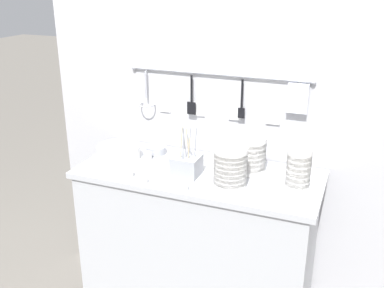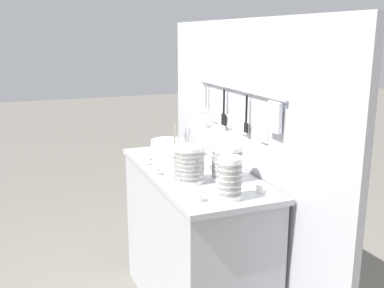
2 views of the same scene
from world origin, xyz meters
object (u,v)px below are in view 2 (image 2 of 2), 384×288
(bowl_stack_wide_centre, at_px, (189,164))
(cup_back_left, at_px, (182,153))
(cup_front_left, at_px, (209,164))
(cup_by_caddy, at_px, (208,167))
(cutlery_caddy, at_px, (181,160))
(cup_edge_far, at_px, (260,188))
(cup_back_right, at_px, (156,171))
(plate_stack, at_px, (168,145))
(cup_front_right, at_px, (148,157))
(bowl_stack_tall_left, at_px, (227,163))
(steel_mixing_bowl, at_px, (196,151))
(cup_edge_near, at_px, (199,197))
(bowl_stack_short_front, at_px, (230,178))
(cup_mid_row, at_px, (146,161))

(bowl_stack_wide_centre, bearing_deg, cup_back_left, 163.37)
(cup_front_left, distance_m, cup_by_caddy, 0.06)
(cutlery_caddy, bearing_deg, cup_front_left, 76.09)
(cup_by_caddy, xyz_separation_m, cup_edge_far, (0.43, 0.09, 0.00))
(cup_by_caddy, distance_m, cup_back_right, 0.30)
(plate_stack, relative_size, cup_back_right, 5.48)
(bowl_stack_wide_centre, xyz_separation_m, cup_front_right, (-0.50, -0.08, -0.08))
(bowl_stack_tall_left, xyz_separation_m, bowl_stack_wide_centre, (-0.04, -0.20, 0.00))
(bowl_stack_wide_centre, bearing_deg, cup_edge_far, 44.06)
(cup_front_left, bearing_deg, cup_edge_far, 7.16)
(plate_stack, distance_m, cup_front_left, 0.48)
(steel_mixing_bowl, xyz_separation_m, cup_edge_near, (0.79, -0.31, -0.00))
(bowl_stack_tall_left, distance_m, bowl_stack_wide_centre, 0.21)
(bowl_stack_short_front, height_order, cup_edge_near, bowl_stack_short_front)
(steel_mixing_bowl, bearing_deg, cup_mid_row, -73.01)
(bowl_stack_wide_centre, distance_m, cup_mid_row, 0.42)
(cup_edge_near, xyz_separation_m, cup_by_caddy, (-0.43, 0.24, 0.00))
(plate_stack, relative_size, cup_back_left, 5.48)
(cutlery_caddy, bearing_deg, bowl_stack_tall_left, 28.42)
(cup_front_left, xyz_separation_m, cup_by_caddy, (0.05, -0.03, 0.00))
(cutlery_caddy, bearing_deg, bowl_stack_wide_centre, -11.33)
(cup_edge_near, distance_m, cup_back_left, 0.82)
(bowl_stack_short_front, bearing_deg, bowl_stack_tall_left, 156.25)
(steel_mixing_bowl, xyz_separation_m, cup_front_right, (0.01, -0.33, -0.00))
(bowl_stack_short_front, distance_m, plate_stack, 0.98)
(cup_back_right, bearing_deg, bowl_stack_short_front, 22.95)
(plate_stack, relative_size, steel_mixing_bowl, 2.07)
(cup_back_right, bearing_deg, bowl_stack_tall_left, 54.67)
(cutlery_caddy, distance_m, cup_back_right, 0.18)
(bowl_stack_short_front, height_order, cup_by_caddy, bowl_stack_short_front)
(cup_edge_near, bearing_deg, cup_back_right, -172.34)
(steel_mixing_bowl, distance_m, cup_by_caddy, 0.37)
(cup_front_left, height_order, cup_edge_far, same)
(cup_front_left, relative_size, cup_edge_far, 1.00)
(cup_mid_row, bearing_deg, bowl_stack_tall_left, 36.35)
(bowl_stack_wide_centre, xyz_separation_m, cup_back_left, (-0.51, 0.15, -0.08))
(cup_by_caddy, distance_m, cup_back_left, 0.36)
(cup_front_left, bearing_deg, steel_mixing_bowl, 172.13)
(bowl_stack_wide_centre, relative_size, cup_front_left, 4.70)
(bowl_stack_short_front, bearing_deg, bowl_stack_wide_centre, -164.06)
(bowl_stack_wide_centre, height_order, cutlery_caddy, cutlery_caddy)
(bowl_stack_short_front, height_order, bowl_stack_wide_centre, bowl_stack_short_front)
(bowl_stack_tall_left, xyz_separation_m, bowl_stack_short_front, (0.26, -0.12, 0.01))
(bowl_stack_tall_left, relative_size, cup_by_caddy, 4.50)
(bowl_stack_tall_left, xyz_separation_m, cutlery_caddy, (-0.28, -0.15, -0.04))
(cup_edge_near, height_order, cup_edge_far, same)
(cup_mid_row, distance_m, cup_back_right, 0.21)
(cutlery_caddy, bearing_deg, cup_back_left, 158.85)
(cup_edge_near, bearing_deg, steel_mixing_bowl, 158.53)
(cup_edge_far, bearing_deg, cup_by_caddy, -168.17)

